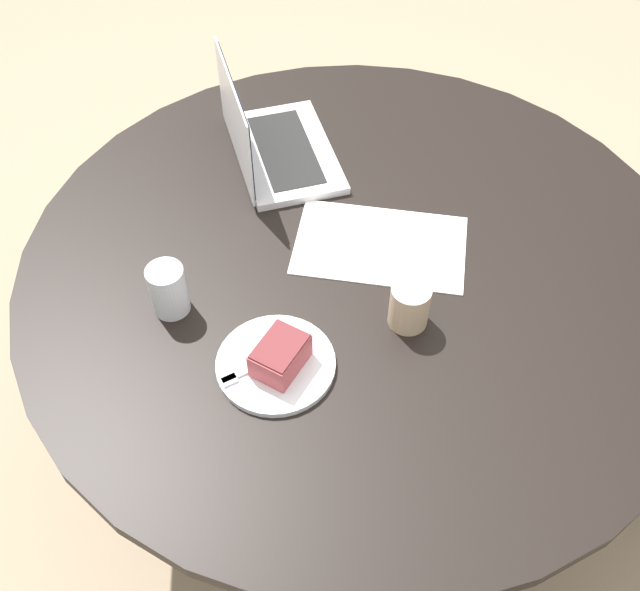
# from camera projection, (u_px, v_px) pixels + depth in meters

# --- Properties ---
(ground_plane) EXTENTS (12.00, 12.00, 0.00)m
(ground_plane) POSITION_uv_depth(u_px,v_px,m) (349.00, 437.00, 2.05)
(ground_plane) COLOR gray
(dining_table) EXTENTS (1.36, 1.36, 0.72)m
(dining_table) POSITION_uv_depth(u_px,v_px,m) (357.00, 290.00, 1.57)
(dining_table) COLOR black
(dining_table) RESTS_ON ground_plane
(paper_document) EXTENTS (0.39, 0.31, 0.00)m
(paper_document) POSITION_uv_depth(u_px,v_px,m) (380.00, 245.00, 1.52)
(paper_document) COLOR white
(paper_document) RESTS_ON dining_table
(plate) EXTENTS (0.21, 0.21, 0.01)m
(plate) POSITION_uv_depth(u_px,v_px,m) (276.00, 364.00, 1.32)
(plate) COLOR silver
(plate) RESTS_ON dining_table
(cake_slice) EXTENTS (0.12, 0.12, 0.06)m
(cake_slice) POSITION_uv_depth(u_px,v_px,m) (280.00, 355.00, 1.29)
(cake_slice) COLOR #B74C51
(cake_slice) RESTS_ON plate
(fork) EXTENTS (0.17, 0.07, 0.00)m
(fork) POSITION_uv_depth(u_px,v_px,m) (256.00, 366.00, 1.31)
(fork) COLOR silver
(fork) RESTS_ON plate
(coffee_glass) EXTENTS (0.07, 0.07, 0.09)m
(coffee_glass) POSITION_uv_depth(u_px,v_px,m) (409.00, 305.00, 1.36)
(coffee_glass) COLOR #C6AD89
(coffee_glass) RESTS_ON dining_table
(water_glass) EXTENTS (0.07, 0.07, 0.10)m
(water_glass) POSITION_uv_depth(u_px,v_px,m) (168.00, 290.00, 1.37)
(water_glass) COLOR silver
(water_glass) RESTS_ON dining_table
(laptop) EXTENTS (0.25, 0.35, 0.22)m
(laptop) POSITION_uv_depth(u_px,v_px,m) (272.00, 144.00, 1.66)
(laptop) COLOR silver
(laptop) RESTS_ON dining_table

